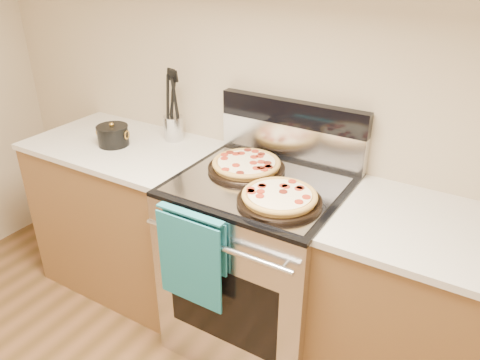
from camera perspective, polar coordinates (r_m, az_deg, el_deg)
The scene contains 17 objects.
wall_back at distance 2.26m, azimuth 7.14°, elevation 12.97°, with size 4.00×4.00×0.00m, color #C1AE8B.
range_body at distance 2.37m, azimuth 2.28°, elevation -10.44°, with size 0.76×0.68×0.90m, color #B7B7BC.
oven_window at distance 2.15m, azimuth -2.24°, elevation -15.09°, with size 0.56×0.01×0.40m, color black.
cooktop at distance 2.12m, azimuth 2.50°, elevation -0.54°, with size 0.76×0.68×0.02m, color black.
backsplash_lower at distance 2.33m, azimuth 6.25°, elevation 4.66°, with size 0.76×0.06×0.18m, color silver.
backsplash_upper at distance 2.28m, azimuth 6.44°, elevation 8.15°, with size 0.76×0.06×0.12m, color black.
oven_handle at distance 1.91m, azimuth -3.09°, elevation -7.94°, with size 0.03×0.03×0.70m, color silver.
dish_towel at distance 2.02m, azimuth -5.87°, elevation -9.23°, with size 0.32×0.05×0.42m, color #177663, non-canonical shape.
foil_sheet at distance 2.09m, azimuth 2.11°, elevation -0.54°, with size 0.70×0.55×0.01m, color gray.
cabinet_left at distance 2.85m, azimuth -13.12°, elevation -4.43°, with size 1.00×0.62×0.88m, color brown.
countertop_left at distance 2.64m, azimuth -14.14°, elevation 4.02°, with size 1.02×0.64×0.03m, color beige.
cabinet_right at distance 2.22m, azimuth 23.81°, elevation -16.56°, with size 1.00×0.62×0.88m, color brown.
countertop_right at distance 1.96m, azimuth 26.26°, elevation -6.70°, with size 1.02×0.64×0.03m, color beige.
pepperoni_pizza_back at distance 2.21m, azimuth 0.79°, elevation 1.82°, with size 0.36×0.36×0.05m, color #B47F37, non-canonical shape.
pepperoni_pizza_front at distance 1.94m, azimuth 4.84°, elevation -2.16°, with size 0.35×0.35×0.05m, color #B47F37, non-canonical shape.
utensil_crock at distance 2.62m, azimuth -8.10°, elevation 6.30°, with size 0.11×0.11×0.13m, color silver.
saucepan at distance 2.61m, azimuth -15.22°, elevation 5.16°, with size 0.16×0.16×0.10m, color black.
Camera 1 is at (0.90, -0.01, 1.89)m, focal length 35.00 mm.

